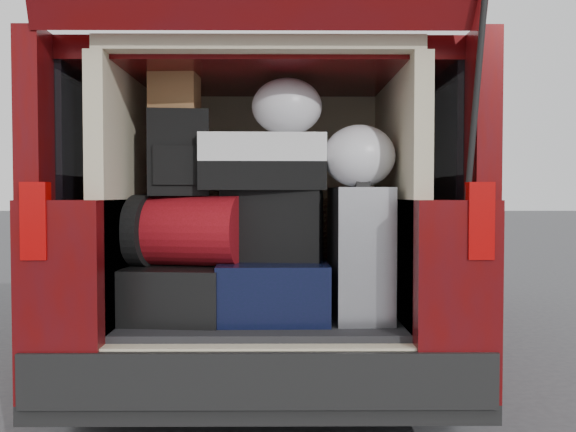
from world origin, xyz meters
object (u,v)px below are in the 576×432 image
(black_hardshell, at_px, (183,290))
(red_duffel, at_px, (188,231))
(twotone_duffel, at_px, (263,163))
(silver_roller, at_px, (360,254))
(navy_hardshell, at_px, (273,288))
(backpack, at_px, (179,153))
(black_soft_case, at_px, (273,225))

(black_hardshell, bearing_deg, red_duffel, -53.60)
(twotone_duffel, bearing_deg, silver_roller, -10.62)
(navy_hardshell, distance_m, silver_roller, 0.44)
(black_hardshell, distance_m, twotone_duffel, 0.71)
(navy_hardshell, distance_m, backpack, 0.77)
(silver_roller, height_order, black_soft_case, silver_roller)
(black_hardshell, height_order, black_soft_case, black_soft_case)
(black_hardshell, distance_m, navy_hardshell, 0.43)
(navy_hardshell, distance_m, twotone_duffel, 0.59)
(red_duffel, bearing_deg, black_soft_case, 21.01)
(silver_roller, height_order, backpack, backpack)
(backpack, bearing_deg, black_hardshell, 64.93)
(red_duffel, distance_m, black_soft_case, 0.40)
(black_hardshell, xyz_separation_m, backpack, (-0.01, -0.03, 0.64))
(black_soft_case, xyz_separation_m, backpack, (-0.43, -0.05, 0.34))
(navy_hardshell, height_order, silver_roller, silver_roller)
(red_duffel, distance_m, twotone_duffel, 0.47)
(black_soft_case, bearing_deg, silver_roller, -7.17)
(navy_hardshell, relative_size, red_duffel, 1.22)
(navy_hardshell, xyz_separation_m, silver_roller, (0.40, -0.08, 0.17))
(red_duffel, relative_size, backpack, 1.25)
(silver_roller, distance_m, twotone_duffel, 0.62)
(twotone_duffel, bearing_deg, black_hardshell, 176.43)
(black_hardshell, relative_size, silver_roller, 1.01)
(silver_roller, relative_size, red_duffel, 1.22)
(black_hardshell, height_order, twotone_duffel, twotone_duffel)
(silver_roller, distance_m, black_soft_case, 0.43)
(black_hardshell, distance_m, backpack, 0.64)
(silver_roller, bearing_deg, backpack, 173.48)
(black_soft_case, bearing_deg, navy_hardshell, -78.53)
(black_hardshell, distance_m, red_duffel, 0.29)
(backpack, height_order, twotone_duffel, backpack)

